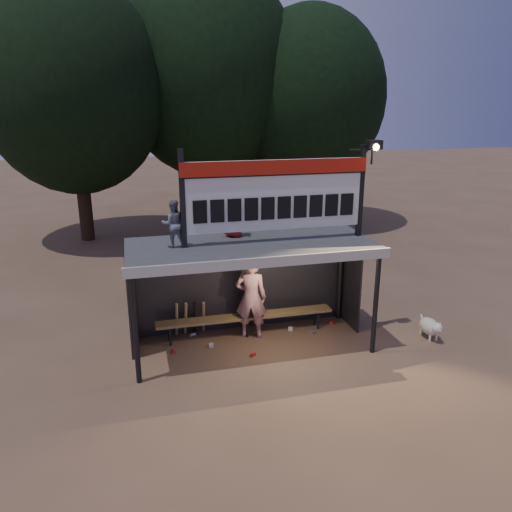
% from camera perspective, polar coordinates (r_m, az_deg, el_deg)
% --- Properties ---
extents(ground, '(80.00, 80.00, 0.00)m').
position_cam_1_polar(ground, '(10.97, -0.51, -10.21)').
color(ground, brown).
rests_on(ground, ground).
extents(player, '(0.79, 0.63, 1.88)m').
position_cam_1_polar(player, '(10.98, -0.58, -4.78)').
color(player, silver).
rests_on(player, ground).
extents(child_a, '(0.45, 0.35, 0.93)m').
position_cam_1_polar(child_a, '(9.84, -9.44, 3.67)').
color(child_a, slate).
rests_on(child_a, dugout_shelter).
extents(child_b, '(0.60, 0.59, 1.04)m').
position_cam_1_polar(child_b, '(10.47, -2.63, 5.02)').
color(child_b, '#AA1A1F').
rests_on(child_b, dugout_shelter).
extents(dugout_shelter, '(5.10, 2.08, 2.32)m').
position_cam_1_polar(dugout_shelter, '(10.47, -0.85, -0.61)').
color(dugout_shelter, '#3A3A3D').
rests_on(dugout_shelter, ground).
extents(scoreboard_assembly, '(4.10, 0.27, 1.99)m').
position_cam_1_polar(scoreboard_assembly, '(10.02, 2.58, 7.27)').
color(scoreboard_assembly, black).
rests_on(scoreboard_assembly, dugout_shelter).
extents(bench, '(4.00, 0.35, 0.48)m').
position_cam_1_polar(bench, '(11.26, -1.18, -7.00)').
color(bench, olive).
rests_on(bench, ground).
extents(tree_left, '(6.46, 6.46, 9.27)m').
position_cam_1_polar(tree_left, '(19.53, -20.21, 17.61)').
color(tree_left, black).
rests_on(tree_left, ground).
extents(tree_mid, '(7.22, 7.22, 10.36)m').
position_cam_1_polar(tree_mid, '(21.24, -5.62, 20.18)').
color(tree_mid, '#302015').
rests_on(tree_mid, ground).
extents(tree_right, '(6.08, 6.08, 8.72)m').
position_cam_1_polar(tree_right, '(21.25, 6.15, 17.53)').
color(tree_right, black).
rests_on(tree_right, ground).
extents(dog, '(0.36, 0.81, 0.49)m').
position_cam_1_polar(dog, '(11.82, 19.31, -7.63)').
color(dog, beige).
rests_on(dog, ground).
extents(bats, '(0.68, 0.35, 0.84)m').
position_cam_1_polar(bats, '(11.32, -7.54, -7.03)').
color(bats, olive).
rests_on(bats, ground).
extents(litter, '(3.88, 1.34, 0.08)m').
position_cam_1_polar(litter, '(11.22, -0.11, -9.33)').
color(litter, red).
rests_on(litter, ground).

